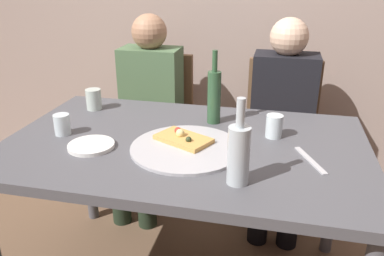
{
  "coord_description": "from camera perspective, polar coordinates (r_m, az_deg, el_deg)",
  "views": [
    {
      "loc": [
        0.35,
        -1.4,
        1.42
      ],
      "look_at": [
        0.02,
        0.03,
        0.8
      ],
      "focal_mm": 36.25,
      "sensor_mm": 36.0,
      "label": 1
    }
  ],
  "objects": [
    {
      "name": "wine_bottle",
      "position": [
        1.75,
        3.27,
        4.77
      ],
      "size": [
        0.06,
        0.06,
        0.33
      ],
      "color": "#2D5133",
      "rests_on": "dining_table"
    },
    {
      "name": "chair_right",
      "position": [
        2.44,
        12.9,
        0.27
      ],
      "size": [
        0.44,
        0.44,
        0.9
      ],
      "rotation": [
        0.0,
        0.0,
        3.14
      ],
      "color": "brown",
      "rests_on": "ground_plane"
    },
    {
      "name": "table_knife",
      "position": [
        1.5,
        17.0,
        -4.54
      ],
      "size": [
        0.11,
        0.21,
        0.01
      ],
      "primitive_type": "cube",
      "rotation": [
        0.0,
        0.0,
        2.0
      ],
      "color": "#B7B7BC",
      "rests_on": "dining_table"
    },
    {
      "name": "pizza_slice_last",
      "position": [
        1.57,
        -1.24,
        -1.51
      ],
      "size": [
        0.25,
        0.21,
        0.05
      ],
      "color": "tan",
      "rests_on": "pizza_tray"
    },
    {
      "name": "beer_bottle",
      "position": [
        1.26,
        6.87,
        -3.68
      ],
      "size": [
        0.07,
        0.07,
        0.3
      ],
      "color": "#B2BCC1",
      "rests_on": "dining_table"
    },
    {
      "name": "chair_left",
      "position": [
        2.55,
        -5.36,
        1.8
      ],
      "size": [
        0.44,
        0.44,
        0.9
      ],
      "rotation": [
        0.0,
        0.0,
        3.14
      ],
      "color": "brown",
      "rests_on": "ground_plane"
    },
    {
      "name": "plate_stack",
      "position": [
        1.59,
        -14.61,
        -2.52
      ],
      "size": [
        0.18,
        0.18,
        0.02
      ],
      "primitive_type": "cylinder",
      "color": "white",
      "rests_on": "dining_table"
    },
    {
      "name": "tumbler_near",
      "position": [
        2.0,
        -14.26,
        4.11
      ],
      "size": [
        0.08,
        0.08,
        0.1
      ],
      "primitive_type": "cylinder",
      "color": "#B7C6BC",
      "rests_on": "dining_table"
    },
    {
      "name": "tumbler_far",
      "position": [
        1.65,
        11.99,
        0.27
      ],
      "size": [
        0.07,
        0.07,
        0.1
      ],
      "primitive_type": "cylinder",
      "color": "silver",
      "rests_on": "dining_table"
    },
    {
      "name": "guest_in_sweater",
      "position": [
        2.38,
        -6.59,
        3.42
      ],
      "size": [
        0.36,
        0.56,
        1.17
      ],
      "rotation": [
        0.0,
        0.0,
        3.14
      ],
      "color": "#4C6B47",
      "rests_on": "ground_plane"
    },
    {
      "name": "guest_in_beanie",
      "position": [
        2.25,
        13.12,
        1.86
      ],
      "size": [
        0.36,
        0.56,
        1.17
      ],
      "rotation": [
        0.0,
        0.0,
        3.14
      ],
      "color": "black",
      "rests_on": "ground_plane"
    },
    {
      "name": "wine_glass",
      "position": [
        1.74,
        -18.57,
        0.5
      ],
      "size": [
        0.07,
        0.07,
        0.09
      ],
      "primitive_type": "cylinder",
      "color": "silver",
      "rests_on": "dining_table"
    },
    {
      "name": "pizza_tray",
      "position": [
        1.52,
        -0.84,
        -2.94
      ],
      "size": [
        0.44,
        0.44,
        0.01
      ],
      "primitive_type": "cylinder",
      "color": "#ADADB2",
      "rests_on": "dining_table"
    },
    {
      "name": "dining_table",
      "position": [
        1.63,
        -1.07,
        -4.56
      ],
      "size": [
        1.48,
        0.92,
        0.75
      ],
      "color": "#4C4C51",
      "rests_on": "ground_plane"
    }
  ]
}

